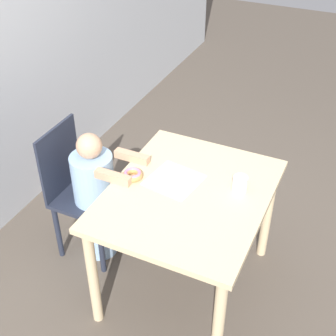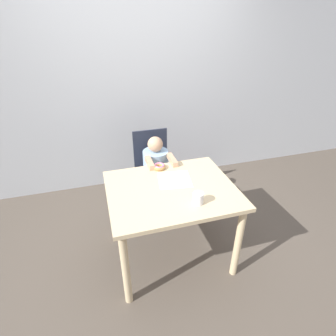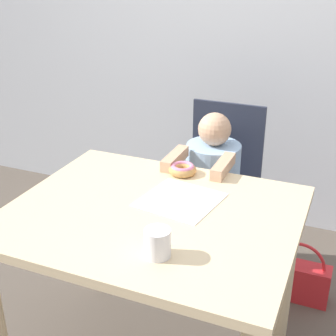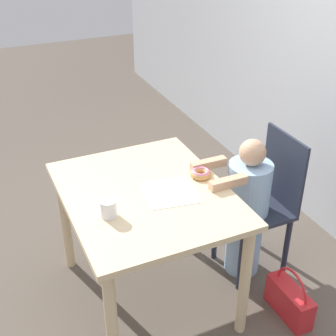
% 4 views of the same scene
% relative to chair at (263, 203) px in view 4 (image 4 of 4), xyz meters
% --- Properties ---
extents(ground_plane, '(12.00, 12.00, 0.00)m').
position_rel_chair_xyz_m(ground_plane, '(-0.03, -0.77, -0.48)').
color(ground_plane, brown).
extents(dining_table, '(1.05, 0.86, 0.76)m').
position_rel_chair_xyz_m(dining_table, '(-0.03, -0.77, 0.17)').
color(dining_table, beige).
rests_on(dining_table, ground_plane).
extents(chair, '(0.38, 0.40, 0.93)m').
position_rel_chair_xyz_m(chair, '(0.00, 0.00, 0.00)').
color(chair, '#232838').
rests_on(chair, ground_plane).
extents(child_figure, '(0.27, 0.47, 0.95)m').
position_rel_chair_xyz_m(child_figure, '(0.00, -0.12, -0.01)').
color(child_figure, '#99BCE0').
rests_on(child_figure, ground_plane).
extents(donut, '(0.12, 0.12, 0.04)m').
position_rel_chair_xyz_m(donut, '(-0.04, -0.43, 0.30)').
color(donut, tan).
rests_on(donut, dining_table).
extents(napkin, '(0.32, 0.32, 0.00)m').
position_rel_chair_xyz_m(napkin, '(0.04, -0.65, 0.28)').
color(napkin, white).
rests_on(napkin, dining_table).
extents(handbag, '(0.32, 0.11, 0.33)m').
position_rel_chair_xyz_m(handbag, '(0.46, -0.08, -0.37)').
color(handbag, red).
rests_on(handbag, ground_plane).
extents(cup, '(0.08, 0.08, 0.09)m').
position_rel_chair_xyz_m(cup, '(0.11, -1.02, 0.33)').
color(cup, white).
rests_on(cup, dining_table).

